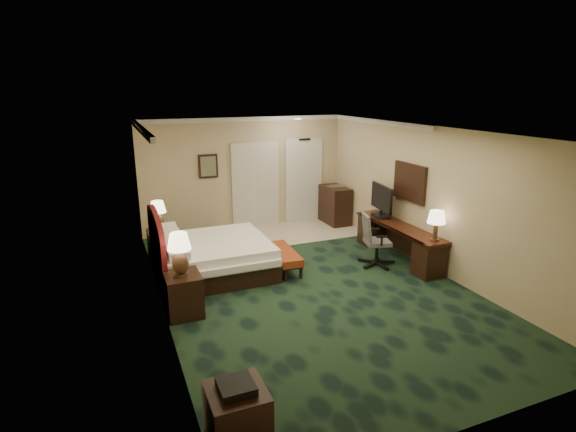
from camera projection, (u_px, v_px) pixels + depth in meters
name	position (u px, v px, depth m)	size (l,w,h in m)	color
floor	(309.00, 285.00, 7.93)	(5.00, 7.50, 0.00)	black
ceiling	(312.00, 131.00, 7.18)	(5.00, 7.50, 0.00)	white
wall_back	(245.00, 174.00, 10.89)	(5.00, 0.00, 2.70)	tan
wall_front	(479.00, 311.00, 4.22)	(5.00, 0.00, 2.70)	tan
wall_left	(158.00, 229.00, 6.64)	(0.00, 7.50, 2.70)	tan
wall_right	(430.00, 199.00, 8.47)	(0.00, 7.50, 2.70)	tan
crown_molding	(312.00, 134.00, 7.20)	(5.00, 7.50, 0.10)	silver
tile_patch	(293.00, 232.00, 10.84)	(3.20, 1.70, 0.01)	beige
headboard	(157.00, 248.00, 7.73)	(0.12, 2.00, 1.40)	#531315
entry_door	(304.00, 181.00, 11.51)	(1.02, 0.06, 2.18)	silver
closet_doors	(256.00, 185.00, 11.03)	(1.20, 0.06, 2.10)	beige
wall_art	(208.00, 166.00, 10.46)	(0.45, 0.06, 0.55)	#516659
wall_mirror	(410.00, 182.00, 8.93)	(0.05, 0.95, 0.75)	white
bed	(215.00, 257.00, 8.39)	(1.99, 1.84, 0.63)	white
nightstand_near	(184.00, 294.00, 6.85)	(0.52, 0.60, 0.65)	black
nightstand_far	(160.00, 244.00, 9.20)	(0.45, 0.52, 0.57)	black
lamp_near	(180.00, 255.00, 6.65)	(0.35, 0.35, 0.66)	black
lamp_far	(158.00, 216.00, 9.04)	(0.33, 0.33, 0.62)	black
bed_bench	(283.00, 260.00, 8.55)	(0.41, 1.18, 0.40)	maroon
side_table	(237.00, 417.00, 4.35)	(0.56, 0.56, 0.60)	black
desk	(398.00, 242.00, 9.11)	(0.52, 2.43, 0.70)	black
tv	(382.00, 201.00, 9.49)	(0.08, 0.90, 0.70)	black
desk_lamp	(436.00, 226.00, 8.04)	(0.32, 0.32, 0.57)	black
desk_chair	(377.00, 240.00, 8.72)	(0.61, 0.57, 1.04)	#4D4D53
minibar	(335.00, 205.00, 11.45)	(0.50, 0.90, 0.95)	black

